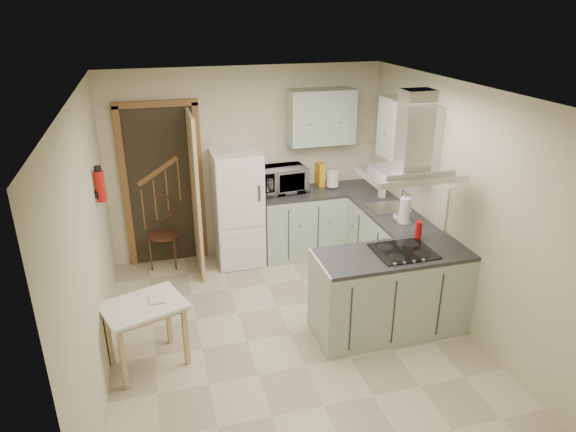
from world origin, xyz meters
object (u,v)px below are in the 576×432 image
object	(u,v)px
fridge	(238,208)
extractor_hood	(411,174)
peninsula	(391,292)
drop_leaf_table	(147,335)
bentwood_chair	(163,235)
microwave	(282,179)

from	to	relation	value
fridge	extractor_hood	bearing A→B (deg)	-56.21
peninsula	drop_leaf_table	size ratio (longest dim) A/B	2.18
fridge	extractor_hood	xyz separation A→B (m)	(1.32, -1.98, 0.97)
peninsula	bentwood_chair	size ratio (longest dim) A/B	1.80
drop_leaf_table	bentwood_chair	xyz separation A→B (m)	(0.25, 2.04, 0.10)
drop_leaf_table	extractor_hood	bearing A→B (deg)	-21.38
drop_leaf_table	peninsula	bearing A→B (deg)	-21.46
extractor_hood	drop_leaf_table	world-z (taller)	extractor_hood
drop_leaf_table	bentwood_chair	world-z (taller)	bentwood_chair
peninsula	drop_leaf_table	distance (m)	2.45
bentwood_chair	drop_leaf_table	bearing A→B (deg)	-87.22
drop_leaf_table	microwave	distance (m)	2.79
drop_leaf_table	microwave	xyz separation A→B (m)	(1.84, 1.97, 0.73)
fridge	peninsula	distance (m)	2.35
microwave	extractor_hood	bearing A→B (deg)	-77.10
bentwood_chair	microwave	size ratio (longest dim) A/B	1.43
fridge	bentwood_chair	bearing A→B (deg)	171.91
extractor_hood	drop_leaf_table	bearing A→B (deg)	178.14
drop_leaf_table	microwave	world-z (taller)	microwave
extractor_hood	fridge	bearing A→B (deg)	123.79
peninsula	bentwood_chair	distance (m)	3.05
fridge	microwave	xyz separation A→B (m)	(0.62, 0.07, 0.32)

